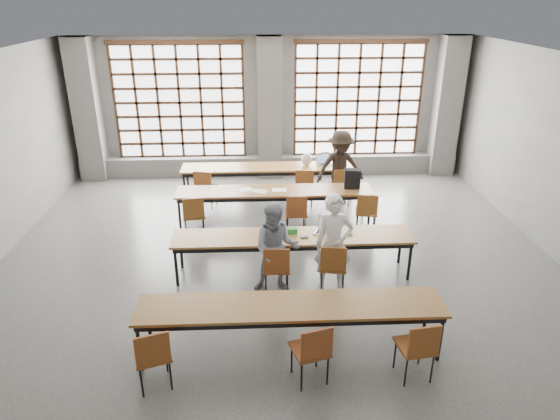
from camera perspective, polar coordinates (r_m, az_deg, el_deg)
The scene contains 38 objects.
floor at distance 8.47m, azimuth -0.07°, elevation -7.95°, with size 11.00×11.00×0.00m, color #4D4D4A.
ceiling at distance 7.28m, azimuth -0.08°, elevation 16.22°, with size 11.00×11.00×0.00m, color silver.
wall_back at distance 12.99m, azimuth -1.23°, elevation 11.70°, with size 10.00×10.00×0.00m, color #5D5D5B.
column_left at distance 13.38m, azimuth -21.18°, elevation 10.49°, with size 0.60×0.55×3.50m, color #575755.
column_mid at distance 12.72m, azimuth -1.19°, elevation 11.44°, with size 0.60×0.55×3.50m, color #575755.
column_right at distance 13.60m, azimuth 18.50°, elevation 11.06°, with size 0.60×0.55×3.50m, color #575755.
window_left at distance 13.02m, azimuth -11.39°, elevation 11.96°, with size 3.32×0.12×3.00m.
window_right at distance 13.14m, azimuth 8.86°, elevation 12.23°, with size 3.32×0.12×3.00m.
sill_ledge at distance 13.20m, azimuth -1.15°, elevation 5.14°, with size 9.80×0.35×0.50m, color #575755.
desk_row_a at distance 11.63m, azimuth -1.37°, elevation 4.70°, with size 4.00×0.70×0.73m.
desk_row_b at distance 10.22m, azimuth -0.63°, elevation 1.96°, with size 4.00×0.70×0.73m.
desk_row_c at distance 8.33m, azimuth 1.50°, elevation -3.33°, with size 4.00×0.70×0.73m.
desk_row_d at distance 6.60m, azimuth 1.22°, elevation -11.24°, with size 4.00×0.70×0.73m.
chair_back_left at distance 11.14m, azimuth -8.60°, elevation 2.87°, with size 0.51×0.51×0.88m.
chair_back_mid at distance 11.13m, azimuth 2.81°, elevation 3.09°, with size 0.46×0.46×0.88m.
chair_back_right at distance 11.24m, azimuth 6.97°, elevation 3.14°, with size 0.47×0.47×0.88m.
chair_mid_left at distance 9.76m, azimuth -9.83°, elevation -0.29°, with size 0.48×0.49×0.88m.
chair_mid_centre at distance 9.71m, azimuth 1.87°, elevation -0.07°, with size 0.42×0.43×0.88m.
chair_mid_right at distance 9.91m, azimuth 9.89°, elevation 0.09°, with size 0.49×0.49×0.88m.
chair_front_left at distance 7.82m, azimuth -0.40°, elevation -6.31°, with size 0.43×0.43×0.88m.
chair_front_right at distance 7.90m, azimuth 6.09°, elevation -6.11°, with size 0.48×0.48×0.88m.
chair_near_left at distance 6.30m, azimuth -14.36°, elevation -15.53°, with size 0.53×0.53×0.88m.
chair_near_mid at distance 6.20m, azimuth 3.74°, elevation -15.44°, with size 0.52×0.52×0.88m.
chair_near_right at distance 6.46m, azimuth 15.57°, elevation -14.60°, with size 0.47×0.48×0.88m.
student_male at distance 7.88m, azimuth 6.14°, elevation -3.86°, with size 0.60×0.39×1.64m, color white.
student_female at distance 7.83m, azimuth -0.43°, elevation -4.43°, with size 0.74×0.57×1.51m, color #172245.
student_back at distance 11.25m, azimuth 6.89°, elevation 4.82°, with size 1.09×0.62×1.68m, color black.
laptop_front at distance 8.42m, azimuth 5.38°, elevation -2.14°, with size 0.46×0.43×0.26m.
laptop_back at distance 11.79m, azimuth 5.09°, elevation 5.53°, with size 0.46×0.43×0.26m.
mouse at distance 8.39m, azimuth 8.00°, elevation -2.70°, with size 0.10×0.06×0.04m, color silver.
green_box at distance 8.34m, azimuth 1.12°, elevation -2.41°, with size 0.25×0.09×0.09m, color #297F30.
phone at distance 8.22m, azimuth 2.81°, elevation -3.16°, with size 0.13×0.06×0.01m, color black.
paper_sheet_a at distance 10.24m, azimuth -4.00°, elevation 2.35°, with size 0.30×0.21×0.00m, color white.
paper_sheet_b at distance 10.14m, azimuth -2.31°, elevation 2.18°, with size 0.30×0.21×0.00m, color silver.
paper_sheet_c at distance 10.20m, azimuth -0.07°, elevation 2.32°, with size 0.30×0.21×0.00m, color white.
backpack at distance 10.35m, azimuth 8.26°, elevation 3.57°, with size 0.32×0.20×0.40m, color black.
plastic_bag at distance 11.67m, azimuth 3.06°, elevation 5.81°, with size 0.26×0.21×0.29m, color silver.
red_pouch at distance 6.39m, azimuth -14.43°, elevation -15.35°, with size 0.20×0.08×0.06m, color red.
Camera 1 is at (-0.33, -7.21, 4.44)m, focal length 32.00 mm.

